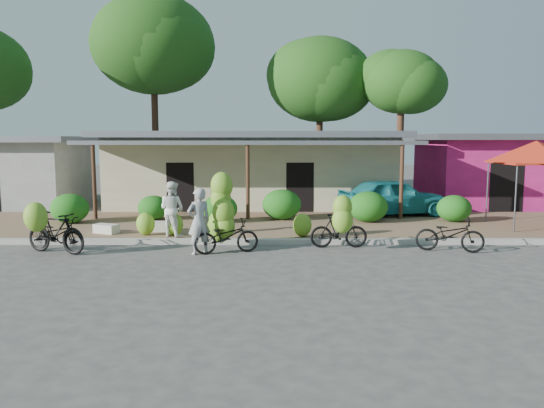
{
  "coord_description": "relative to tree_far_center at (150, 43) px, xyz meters",
  "views": [
    {
      "loc": [
        0.91,
        -13.13,
        3.02
      ],
      "look_at": [
        0.89,
        1.77,
        1.2
      ],
      "focal_mm": 35.0,
      "sensor_mm": 36.0,
      "label": 1
    }
  ],
  "objects": [
    {
      "name": "ground",
      "position": [
        5.69,
        -16.11,
        -8.15
      ],
      "size": [
        100.0,
        100.0,
        0.0
      ],
      "primitive_type": "plane",
      "color": "#454340",
      "rests_on": "ground"
    },
    {
      "name": "sidewalk",
      "position": [
        5.69,
        -11.11,
        -8.09
      ],
      "size": [
        60.0,
        6.0,
        0.12
      ],
      "primitive_type": "cube",
      "color": "#835F46",
      "rests_on": "ground"
    },
    {
      "name": "curb",
      "position": [
        5.69,
        -14.11,
        -8.08
      ],
      "size": [
        60.0,
        0.25,
        0.15
      ],
      "primitive_type": "cube",
      "color": "#A8A399",
      "rests_on": "ground"
    },
    {
      "name": "shop_main",
      "position": [
        5.69,
        -5.18,
        -6.43
      ],
      "size": [
        13.0,
        8.5,
        3.35
      ],
      "color": "beige",
      "rests_on": "ground"
    },
    {
      "name": "shop_pink",
      "position": [
        16.19,
        -5.12,
        -6.48
      ],
      "size": [
        6.0,
        6.0,
        3.25
      ],
      "color": "#DB2178",
      "rests_on": "ground"
    },
    {
      "name": "shop_grey",
      "position": [
        -5.31,
        -5.12,
        -6.53
      ],
      "size": [
        7.0,
        6.0,
        3.15
      ],
      "color": "#A4A49F",
      "rests_on": "ground"
    },
    {
      "name": "tree_far_center",
      "position": [
        0.0,
        0.0,
        0.0
      ],
      "size": [
        6.59,
        6.58,
        10.68
      ],
      "color": "#4B2E1E",
      "rests_on": "ground"
    },
    {
      "name": "tree_center_right",
      "position": [
        9.0,
        0.5,
        -1.78
      ],
      "size": [
        5.83,
        5.76,
        8.57
      ],
      "color": "#4B2E1E",
      "rests_on": "ground"
    },
    {
      "name": "tree_near_right",
      "position": [
        13.0,
        -1.5,
        -2.13
      ],
      "size": [
        4.23,
        4.03,
        7.61
      ],
      "color": "#4B2E1E",
      "rests_on": "ground"
    },
    {
      "name": "hedge_0",
      "position": [
        -0.47,
        -11.01,
        -7.52
      ],
      "size": [
        1.32,
        1.19,
        1.03
      ],
      "primitive_type": "ellipsoid",
      "color": "#185513",
      "rests_on": "sidewalk"
    },
    {
      "name": "hedge_1",
      "position": [
        2.27,
        -10.19,
        -7.59
      ],
      "size": [
        1.13,
        1.02,
        0.88
      ],
      "primitive_type": "ellipsoid",
      "color": "#185513",
      "rests_on": "sidewalk"
    },
    {
      "name": "hedge_2",
      "position": [
        4.74,
        -10.77,
        -7.55
      ],
      "size": [
        1.25,
        1.12,
        0.97
      ],
      "primitive_type": "ellipsoid",
      "color": "#185513",
      "rests_on": "sidewalk"
    },
    {
      "name": "hedge_3",
      "position": [
        6.92,
        -10.14,
        -7.48
      ],
      "size": [
        1.42,
        1.27,
        1.1
      ],
      "primitive_type": "ellipsoid",
      "color": "#185513",
      "rests_on": "sidewalk"
    },
    {
      "name": "hedge_4",
      "position": [
        9.96,
        -10.72,
        -7.49
      ],
      "size": [
        1.39,
        1.25,
        1.08
      ],
      "primitive_type": "ellipsoid",
      "color": "#185513",
      "rests_on": "sidewalk"
    },
    {
      "name": "hedge_5",
      "position": [
        13.02,
        -10.66,
        -7.56
      ],
      "size": [
        1.21,
        1.09,
        0.95
      ],
      "primitive_type": "ellipsoid",
      "color": "#185513",
      "rests_on": "sidewalk"
    },
    {
      "name": "red_canopy",
      "position": [
        15.31,
        -11.66,
        -5.54
      ],
      "size": [
        3.5,
        3.5,
        2.86
      ],
      "color": "#59595E",
      "rests_on": "sidewalk"
    },
    {
      "name": "bike_far_left",
      "position": [
        0.74,
        -15.34,
        -7.59
      ],
      "size": [
        1.94,
        1.47,
        1.37
      ],
      "rotation": [
        0.0,
        0.0,
        1.21
      ],
      "color": "black",
      "rests_on": "ground"
    },
    {
      "name": "bike_left",
      "position": [
        0.78,
        -15.46,
        -7.5
      ],
      "size": [
        1.95,
        1.45,
        1.45
      ],
      "rotation": [
        0.0,
        0.0,
        1.19
      ],
      "color": "black",
      "rests_on": "ground"
    },
    {
      "name": "bike_center",
      "position": [
        5.28,
        -15.11,
        -7.33
      ],
      "size": [
        1.83,
        1.36,
        2.15
      ],
      "rotation": [
        0.0,
        0.0,
        1.86
      ],
      "color": "black",
      "rests_on": "ground"
    },
    {
      "name": "bike_right",
      "position": [
        8.45,
        -14.85,
        -7.49
      ],
      "size": [
        1.61,
        1.13,
        1.55
      ],
      "rotation": [
        0.0,
        0.0,
        1.59
      ],
      "color": "black",
      "rests_on": "ground"
    },
    {
      "name": "bike_far_right",
      "position": [
        11.39,
        -15.14,
        -7.68
      ],
      "size": [
        1.88,
        1.08,
        0.94
      ],
      "rotation": [
        0.0,
        0.0,
        1.3
      ],
      "color": "black",
      "rests_on": "ground"
    },
    {
      "name": "loose_banana_a",
      "position": [
        2.73,
        -13.34,
        -7.68
      ],
      "size": [
        0.56,
        0.48,
        0.7
      ],
      "primitive_type": "ellipsoid",
      "color": "#6AA228",
      "rests_on": "sidewalk"
    },
    {
      "name": "loose_banana_b",
      "position": [
        3.61,
        -13.42,
        -7.69
      ],
      "size": [
        0.55,
        0.46,
        0.68
      ],
      "primitive_type": "ellipsoid",
      "color": "#6AA228",
      "rests_on": "sidewalk"
    },
    {
      "name": "loose_banana_c",
      "position": [
        7.49,
        -13.6,
        -7.68
      ],
      "size": [
        0.56,
        0.48,
        0.7
      ],
      "primitive_type": "ellipsoid",
      "color": "#6AA228",
      "rests_on": "sidewalk"
    },
    {
      "name": "sack_near",
      "position": [
        2.84,
        -12.63,
        -7.88
      ],
      "size": [
        0.85,
        0.4,
        0.3
      ],
      "primitive_type": "cube",
      "rotation": [
        0.0,
        0.0,
        0.01
      ],
      "color": "silver",
      "rests_on": "sidewalk"
    },
    {
      "name": "sack_far",
      "position": [
        1.41,
        -13.0,
        -7.89
      ],
      "size": [
        0.84,
        0.66,
        0.28
      ],
      "primitive_type": "cube",
      "rotation": [
        0.0,
        0.0,
        -0.43
      ],
      "color": "silver",
      "rests_on": "sidewalk"
    },
    {
      "name": "vendor",
      "position": [
        4.66,
        -15.47,
        -7.27
      ],
      "size": [
        0.77,
        0.69,
        1.76
      ],
      "primitive_type": "imported",
      "rotation": [
        0.0,
        0.0,
        3.68
      ],
      "color": "#949494",
      "rests_on": "ground"
    },
    {
      "name": "bystander",
      "position": [
        3.57,
        -13.51,
        -7.2
      ],
      "size": [
        1.01,
        0.94,
        1.66
      ],
      "primitive_type": "imported",
      "rotation": [
        0.0,
        0.0,
        2.65
      ],
      "color": "white",
      "rests_on": "sidewalk"
    },
    {
      "name": "teal_van",
      "position": [
        11.2,
        -9.11,
        -7.32
      ],
      "size": [
        4.5,
        2.7,
        1.43
      ],
      "primitive_type": "imported",
      "rotation": [
        0.0,
        0.0,
        1.83
      ],
      "color": "#1C7880",
      "rests_on": "sidewalk"
    }
  ]
}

